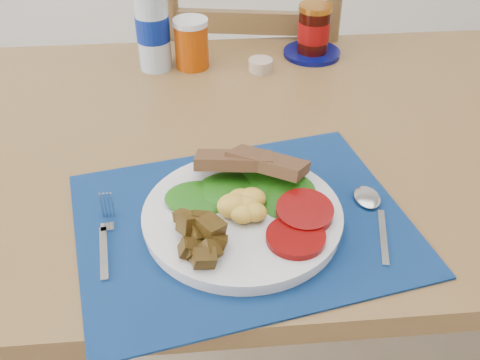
# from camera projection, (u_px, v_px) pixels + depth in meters

# --- Properties ---
(table) EXTENTS (1.40, 0.90, 0.75)m
(table) POSITION_uv_depth(u_px,v_px,m) (279.00, 168.00, 1.12)
(table) COLOR brown
(table) RESTS_ON ground
(chair_far) EXTENTS (0.53, 0.51, 1.25)m
(chair_far) POSITION_uv_depth(u_px,v_px,m) (253.00, 62.00, 1.61)
(chair_far) COLOR brown
(chair_far) RESTS_ON ground
(placemat) EXTENTS (0.57, 0.48, 0.00)m
(placemat) POSITION_uv_depth(u_px,v_px,m) (242.00, 222.00, 0.86)
(placemat) COLOR black
(placemat) RESTS_ON table
(breakfast_plate) EXTENTS (0.30, 0.30, 0.07)m
(breakfast_plate) POSITION_uv_depth(u_px,v_px,m) (239.00, 213.00, 0.85)
(breakfast_plate) COLOR silver
(breakfast_plate) RESTS_ON placemat
(fork) EXTENTS (0.03, 0.16, 0.00)m
(fork) POSITION_uv_depth(u_px,v_px,m) (106.00, 236.00, 0.83)
(fork) COLOR #B2B5BA
(fork) RESTS_ON placemat
(spoon) EXTENTS (0.04, 0.18, 0.01)m
(spoon) POSITION_uv_depth(u_px,v_px,m) (372.00, 210.00, 0.88)
(spoon) COLOR #B2B5BA
(spoon) RESTS_ON placemat
(water_bottle) EXTENTS (0.08, 0.08, 0.26)m
(water_bottle) POSITION_uv_depth(u_px,v_px,m) (152.00, 20.00, 1.23)
(water_bottle) COLOR #ADBFCC
(water_bottle) RESTS_ON table
(juice_glass) EXTENTS (0.08, 0.08, 0.11)m
(juice_glass) POSITION_uv_depth(u_px,v_px,m) (192.00, 45.00, 1.27)
(juice_glass) COLOR #A83B04
(juice_glass) RESTS_ON table
(ramekin) EXTENTS (0.05, 0.05, 0.03)m
(ramekin) POSITION_uv_depth(u_px,v_px,m) (261.00, 65.00, 1.27)
(ramekin) COLOR tan
(ramekin) RESTS_ON table
(jam_on_saucer) EXTENTS (0.14, 0.14, 0.12)m
(jam_on_saucer) POSITION_uv_depth(u_px,v_px,m) (313.00, 33.00, 1.31)
(jam_on_saucer) COLOR #050950
(jam_on_saucer) RESTS_ON table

